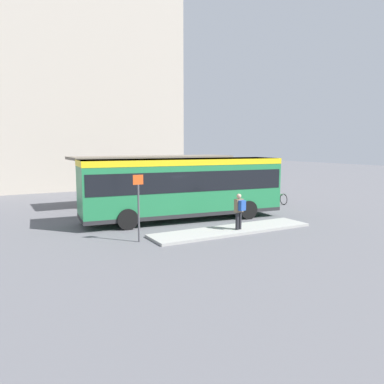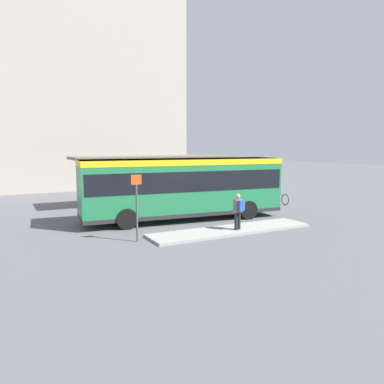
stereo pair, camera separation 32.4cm
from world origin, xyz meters
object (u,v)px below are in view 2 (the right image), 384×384
Objects in this scene: potted_planter_far_side at (145,201)px; bicycle_blue at (252,195)px; bicycle_green at (280,198)px; city_bus at (183,185)px; bicycle_white at (269,197)px; potted_planter_near_shelter at (172,198)px; platform_sign at (137,205)px; bicycle_black at (261,196)px; pedestrian_waiting at (238,209)px.

bicycle_blue is at bearing 4.87° from potted_planter_far_side.
bicycle_blue is (-0.46, 2.61, -0.04)m from bicycle_green.
bicycle_white is at bearing 24.19° from city_bus.
potted_planter_far_side is (-8.87, 1.00, 0.26)m from bicycle_white.
potted_planter_near_shelter is at bearing -97.15° from bicycle_green.
platform_sign is at bearing -133.45° from city_bus.
city_bus is 7.03× the size of bicycle_black.
platform_sign reaches higher than bicycle_green.
bicycle_black is at bearing -0.85° from potted_planter_far_side.
pedestrian_waiting is 10.33m from bicycle_black.
bicycle_blue is (6.97, 8.27, -0.73)m from pedestrian_waiting.
bicycle_green is (8.35, 1.82, -1.53)m from city_bus.
pedestrian_waiting is 10.84m from bicycle_blue.
bicycle_green is 13.20m from platform_sign.
bicycle_green is 1.15× the size of bicycle_black.
bicycle_black is at bearing 2.68° from potted_planter_near_shelter.
bicycle_white is at bearing -176.45° from bicycle_blue.
city_bus reaches higher than pedestrian_waiting.
bicycle_blue is (7.88, 4.43, -1.57)m from city_bus.
platform_sign is (-2.97, -6.95, 0.94)m from potted_planter_far_side.
city_bus is at bearing 40.79° from platform_sign.
platform_sign reaches higher than pedestrian_waiting.
pedestrian_waiting is at bearing -7.01° from platform_sign.
potted_planter_near_shelter is at bearing 86.75° from bicycle_white.
platform_sign is at bearing -125.28° from potted_planter_near_shelter.
city_bus reaches higher than potted_planter_near_shelter.
potted_planter_far_side is at bearing 84.48° from bicycle_white.
platform_sign is (-11.66, -7.69, 1.21)m from bicycle_blue.
bicycle_blue is 7.19m from potted_planter_near_shelter.
platform_sign is (-3.78, -3.26, -0.36)m from city_bus.
bicycle_white is at bearing -4.16° from potted_planter_near_shelter.
potted_planter_far_side is at bearing 163.66° from potted_planter_near_shelter.
city_bus is 8.68m from bicycle_green.
pedestrian_waiting is at bearing 137.38° from bicycle_blue.
potted_planter_near_shelter reaches higher than bicycle_white.
potted_planter_far_side is at bearing 108.10° from city_bus.
bicycle_green is 0.92m from bicycle_white.
bicycle_green is at bearing -62.90° from pedestrian_waiting.
city_bus is at bearing -77.66° from potted_planter_far_side.
bicycle_black is at bearing -167.81° from bicycle_green.
potted_planter_far_side is at bearing 92.40° from bicycle_blue.
bicycle_blue is (-0.18, 1.74, -0.01)m from bicycle_white.
pedestrian_waiting reaches higher than bicycle_black.
bicycle_blue is at bearing -50.29° from pedestrian_waiting.
potted_planter_far_side reaches higher than bicycle_blue.
city_bus is at bearing -70.33° from bicycle_black.
platform_sign reaches higher than bicycle_black.
bicycle_blue is 0.57× the size of platform_sign.
bicycle_green reaches higher than bicycle_blue.
bicycle_white is 1.75m from bicycle_blue.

